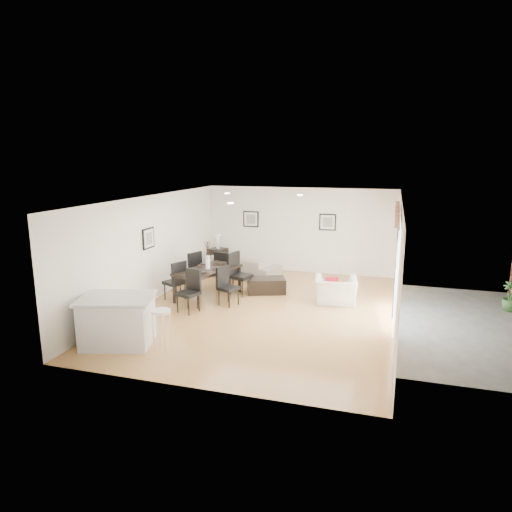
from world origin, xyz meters
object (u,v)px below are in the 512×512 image
(dining_chair_wfar, at_px, (192,269))
(side_table, at_px, (218,258))
(dining_chair_enear, at_px, (226,284))
(bar_stool, at_px, (161,316))
(dining_chair_wnear, at_px, (177,279))
(dining_chair_foot, at_px, (223,267))
(dining_chair_head, at_px, (190,288))
(kitchen_island, at_px, (117,320))
(sofa, at_px, (242,267))
(coffee_table, at_px, (266,285))
(dining_table, at_px, (208,272))
(dining_chair_efar, at_px, (237,271))
(armchair, at_px, (336,290))

(dining_chair_wfar, height_order, side_table, dining_chair_wfar)
(dining_chair_enear, relative_size, bar_stool, 1.21)
(dining_chair_enear, bearing_deg, side_table, 46.20)
(dining_chair_wnear, height_order, bar_stool, dining_chair_wnear)
(dining_chair_enear, xyz_separation_m, dining_chair_foot, (-0.67, 1.58, 0.02))
(dining_chair_foot, bearing_deg, dining_chair_head, 98.61)
(dining_chair_head, xyz_separation_m, side_table, (-0.95, 4.22, -0.23))
(kitchen_island, bearing_deg, sofa, 66.56)
(dining_chair_enear, relative_size, dining_chair_head, 0.95)
(dining_chair_wfar, height_order, bar_stool, dining_chair_wfar)
(sofa, relative_size, dining_chair_wnear, 2.23)
(sofa, relative_size, kitchen_island, 1.41)
(dining_chair_head, relative_size, dining_chair_foot, 1.02)
(dining_chair_head, xyz_separation_m, kitchen_island, (-0.54, -2.23, -0.08))
(sofa, distance_m, dining_chair_head, 3.33)
(coffee_table, bearing_deg, dining_table, -169.09)
(sofa, relative_size, dining_chair_foot, 2.30)
(bar_stool, bearing_deg, side_table, 102.06)
(dining_chair_efar, relative_size, bar_stool, 1.42)
(dining_table, height_order, dining_chair_efar, dining_chair_efar)
(sofa, height_order, dining_table, dining_table)
(bar_stool, bearing_deg, dining_table, 97.66)
(sofa, relative_size, bar_stool, 2.88)
(dining_chair_wfar, xyz_separation_m, side_table, (-0.27, 2.64, -0.28))
(dining_chair_efar, relative_size, dining_chair_head, 1.12)
(sofa, bearing_deg, dining_chair_efar, 120.32)
(dining_chair_head, height_order, coffee_table, dining_chair_head)
(side_table, bearing_deg, sofa, -38.25)
(dining_chair_wfar, height_order, dining_chair_foot, dining_chair_wfar)
(dining_table, height_order, dining_chair_enear, dining_chair_enear)
(dining_chair_efar, bearing_deg, dining_chair_foot, 61.20)
(dining_chair_foot, relative_size, side_table, 1.50)
(sofa, xyz_separation_m, dining_chair_wnear, (-0.88, -2.67, 0.24))
(sofa, xyz_separation_m, dining_chair_enear, (0.44, -2.60, 0.20))
(dining_chair_wnear, xyz_separation_m, dining_chair_wfar, (0.01, 0.93, 0.04))
(dining_chair_wnear, bearing_deg, dining_chair_foot, -176.90)
(kitchen_island, bearing_deg, dining_chair_wfar, 76.22)
(dining_chair_wfar, bearing_deg, side_table, -153.11)
(dining_table, bearing_deg, sofa, 101.24)
(sofa, relative_size, side_table, 3.44)
(dining_chair_wnear, bearing_deg, dining_chair_enear, 117.51)
(armchair, xyz_separation_m, dining_table, (-3.28, -0.46, 0.36))
(dining_chair_foot, bearing_deg, dining_chair_efar, 142.63)
(dining_chair_wnear, xyz_separation_m, side_table, (-0.26, 3.57, -0.24))
(dining_chair_wnear, height_order, dining_chair_efar, dining_chair_efar)
(sofa, bearing_deg, side_table, -22.14)
(dining_chair_foot, relative_size, coffee_table, 0.98)
(armchair, relative_size, side_table, 1.53)
(dining_chair_wfar, distance_m, dining_chair_enear, 1.57)
(dining_table, distance_m, dining_chair_enear, 0.81)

